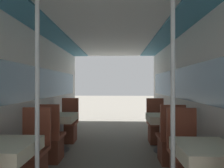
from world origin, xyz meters
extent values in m
cube|color=silver|center=(-1.39, 1.89, 1.15)|extent=(0.05, 6.58, 2.30)
cube|color=#7A9EB7|center=(-1.38, 1.89, 1.36)|extent=(0.03, 6.06, 0.60)
cube|color=silver|center=(1.39, 1.89, 1.15)|extent=(0.05, 6.58, 2.30)
cube|color=#7A9EB7|center=(1.38, 1.89, 1.36)|extent=(0.03, 6.06, 0.60)
cube|color=silver|center=(0.00, 1.89, 2.35)|extent=(2.77, 6.58, 0.04)
cube|color=teal|center=(-1.14, 1.89, 2.31)|extent=(0.50, 6.32, 0.03)
cube|color=teal|center=(1.14, 1.89, 2.31)|extent=(0.50, 6.32, 0.03)
cube|color=#93704C|center=(-1.02, 0.93, 0.71)|extent=(0.53, 0.53, 0.02)
cube|color=beige|center=(-1.02, 0.93, 0.66)|extent=(0.57, 0.57, 0.14)
cube|color=brown|center=(-1.02, 1.44, 0.44)|extent=(0.40, 0.40, 0.05)
cube|color=brown|center=(-1.02, 1.62, 0.73)|extent=(0.40, 0.04, 0.54)
cylinder|color=silver|center=(-0.69, 0.93, 1.15)|extent=(0.05, 0.05, 2.30)
cylinder|color=#4C4C51|center=(-1.02, 2.68, 0.01)|extent=(0.34, 0.34, 0.01)
cylinder|color=#B7B7BC|center=(-1.02, 2.68, 0.36)|extent=(0.10, 0.10, 0.69)
cube|color=#93704C|center=(-1.02, 2.68, 0.71)|extent=(0.53, 0.53, 0.02)
cube|color=beige|center=(-1.02, 2.68, 0.66)|extent=(0.57, 0.57, 0.14)
cube|color=brown|center=(-1.02, 2.17, 0.21)|extent=(0.34, 0.34, 0.41)
cube|color=brown|center=(-1.02, 2.17, 0.44)|extent=(0.40, 0.40, 0.05)
cube|color=brown|center=(-1.02, 1.99, 0.73)|extent=(0.40, 0.04, 0.54)
cube|color=brown|center=(-1.02, 3.18, 0.21)|extent=(0.34, 0.34, 0.41)
cube|color=brown|center=(-1.02, 3.18, 0.44)|extent=(0.40, 0.40, 0.05)
cube|color=brown|center=(-1.02, 3.36, 0.73)|extent=(0.40, 0.04, 0.54)
cube|color=#93704C|center=(1.02, 0.93, 0.71)|extent=(0.53, 0.53, 0.02)
cube|color=beige|center=(1.02, 0.93, 0.66)|extent=(0.57, 0.57, 0.14)
cube|color=brown|center=(1.02, 1.44, 0.44)|extent=(0.40, 0.40, 0.05)
cube|color=brown|center=(1.02, 1.62, 0.73)|extent=(0.40, 0.04, 0.54)
cylinder|color=silver|center=(0.69, 0.93, 1.15)|extent=(0.05, 0.05, 2.30)
cylinder|color=#4C4C51|center=(1.02, 2.68, 0.01)|extent=(0.34, 0.34, 0.01)
cylinder|color=#B7B7BC|center=(1.02, 2.68, 0.36)|extent=(0.10, 0.10, 0.69)
cube|color=#93704C|center=(1.02, 2.68, 0.71)|extent=(0.53, 0.53, 0.02)
cube|color=beige|center=(1.02, 2.68, 0.66)|extent=(0.57, 0.57, 0.14)
cube|color=brown|center=(1.02, 2.17, 0.21)|extent=(0.34, 0.34, 0.41)
cube|color=brown|center=(1.02, 2.17, 0.44)|extent=(0.40, 0.40, 0.05)
cube|color=brown|center=(1.02, 1.99, 0.73)|extent=(0.40, 0.04, 0.54)
cube|color=brown|center=(1.02, 3.18, 0.21)|extent=(0.34, 0.34, 0.41)
cube|color=brown|center=(1.02, 3.18, 0.44)|extent=(0.40, 0.40, 0.05)
cube|color=brown|center=(1.02, 3.36, 0.73)|extent=(0.40, 0.04, 0.54)
camera|label=1|loc=(0.14, -0.84, 1.33)|focal=28.00mm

